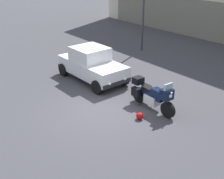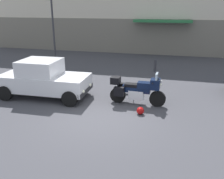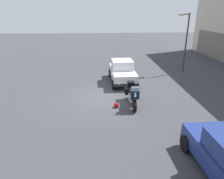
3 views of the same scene
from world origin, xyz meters
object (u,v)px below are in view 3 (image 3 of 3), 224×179
(car_hatchback_near, at_px, (122,72))
(helmet, at_px, (116,105))
(streetlamp_curbside, at_px, (185,38))
(motorcycle, at_px, (133,94))

(car_hatchback_near, bearing_deg, helmet, -12.13)
(car_hatchback_near, relative_size, streetlamp_curbside, 0.80)
(car_hatchback_near, bearing_deg, motorcycle, 0.38)
(helmet, distance_m, streetlamp_curbside, 9.50)
(helmet, relative_size, streetlamp_curbside, 0.06)
(car_hatchback_near, distance_m, streetlamp_curbside, 6.24)
(car_hatchback_near, xyz_separation_m, streetlamp_curbside, (-2.28, 5.40, 2.15))
(helmet, height_order, streetlamp_curbside, streetlamp_curbside)
(motorcycle, height_order, car_hatchback_near, car_hatchback_near)
(helmet, bearing_deg, streetlamp_curbside, 136.80)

